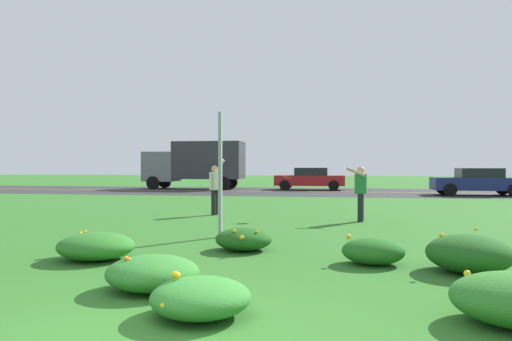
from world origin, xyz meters
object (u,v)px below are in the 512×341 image
at_px(car_navy_center_left, 477,182).
at_px(car_red_center_right, 310,179).
at_px(person_catcher_green_shirt, 361,189).
at_px(box_truck_gray, 196,162).
at_px(sign_post_near_path, 220,175).
at_px(person_thrower_white_shirt, 215,185).
at_px(frisbee_red, 287,177).

xyz_separation_m(car_navy_center_left, car_red_center_right, (-9.06, 4.34, 0.00)).
relative_size(car_navy_center_left, car_red_center_right, 1.00).
distance_m(person_catcher_green_shirt, box_truck_gray, 20.06).
bearing_deg(sign_post_near_path, person_thrower_white_shirt, 106.09).
height_order(car_red_center_right, box_truck_gray, box_truck_gray).
bearing_deg(person_thrower_white_shirt, sign_post_near_path, -73.91).
distance_m(person_thrower_white_shirt, box_truck_gray, 17.21).
height_order(person_catcher_green_shirt, car_navy_center_left, person_catcher_green_shirt).
bearing_deg(sign_post_near_path, box_truck_gray, 108.24).
relative_size(person_catcher_green_shirt, car_red_center_right, 0.35).
xyz_separation_m(person_thrower_white_shirt, frisbee_red, (2.39, -0.79, 0.29)).
distance_m(person_catcher_green_shirt, car_navy_center_left, 14.64).
height_order(person_thrower_white_shirt, box_truck_gray, box_truck_gray).
height_order(sign_post_near_path, car_red_center_right, sign_post_near_path).
bearing_deg(box_truck_gray, car_navy_center_left, -14.50).
bearing_deg(sign_post_near_path, car_navy_center_left, 58.95).
relative_size(frisbee_red, car_red_center_right, 0.06).
relative_size(person_thrower_white_shirt, person_catcher_green_shirt, 1.15).
bearing_deg(sign_post_near_path, frisbee_red, 73.98).
height_order(sign_post_near_path, frisbee_red, sign_post_near_path).
bearing_deg(frisbee_red, person_catcher_green_shirt, -7.65).
distance_m(car_navy_center_left, box_truck_gray, 17.36).
xyz_separation_m(person_catcher_green_shirt, car_navy_center_left, (6.73, 13.00, -0.19)).
bearing_deg(frisbee_red, box_truck_gray, 114.95).
bearing_deg(car_navy_center_left, car_red_center_right, 154.40).
relative_size(sign_post_near_path, car_navy_center_left, 0.61).
distance_m(person_thrower_white_shirt, person_catcher_green_shirt, 4.63).
distance_m(person_thrower_white_shirt, car_navy_center_left, 16.38).
bearing_deg(person_catcher_green_shirt, sign_post_near_path, -132.57).
bearing_deg(box_truck_gray, person_catcher_green_shirt, -59.91).
bearing_deg(person_thrower_white_shirt, car_red_center_right, 82.40).
bearing_deg(person_catcher_green_shirt, box_truck_gray, 120.09).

